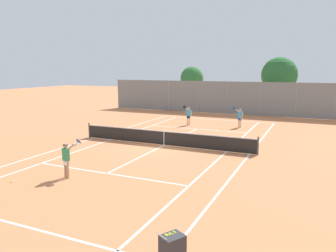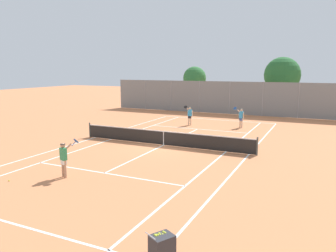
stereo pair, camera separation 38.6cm
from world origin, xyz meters
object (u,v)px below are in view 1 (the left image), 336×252
object	(u,v)px
player_near_side	(66,158)
player_far_right	(240,117)
loose_tennis_ball_1	(173,121)
tennis_net	(164,138)
player_far_left	(188,115)
tree_behind_left	(191,79)
tree_behind_right	(280,76)
loose_tennis_ball_0	(11,182)
ball_cart	(172,247)

from	to	relation	value
player_near_side	player_far_right	distance (m)	16.78
loose_tennis_ball_1	tennis_net	bearing A→B (deg)	-69.84
player_far_left	loose_tennis_ball_1	bearing A→B (deg)	149.73
player_far_left	tree_behind_left	distance (m)	13.42
player_near_side	tree_behind_right	world-z (taller)	tree_behind_right
player_far_right	loose_tennis_ball_0	bearing A→B (deg)	-109.30
loose_tennis_ball_0	player_far_right	bearing A→B (deg)	70.70
ball_cart	player_far_right	distance (m)	20.67
tree_behind_left	ball_cart	bearing A→B (deg)	-70.51
player_near_side	loose_tennis_ball_0	distance (m)	2.52
tennis_net	player_far_left	world-z (taller)	player_far_left
loose_tennis_ball_1	tree_behind_left	distance (m)	12.02
player_near_side	player_far_left	xyz separation A→B (m)	(0.01, 15.51, 0.00)
tree_behind_right	tennis_net	bearing A→B (deg)	-103.81
loose_tennis_ball_1	ball_cart	bearing A→B (deg)	-66.55
loose_tennis_ball_0	loose_tennis_ball_1	world-z (taller)	same
player_near_side	tree_behind_right	xyz separation A→B (m)	(6.24, 27.74, 3.18)
player_near_side	loose_tennis_ball_0	bearing A→B (deg)	-140.83
player_far_left	tree_behind_left	size ratio (longest dim) A/B	0.34
player_far_left	loose_tennis_ball_1	size ratio (longest dim) A/B	26.88
tree_behind_right	player_far_left	bearing A→B (deg)	-116.98
tennis_net	player_far_left	xyz separation A→B (m)	(-1.29, 7.86, 0.42)
loose_tennis_ball_0	tree_behind_left	size ratio (longest dim) A/B	0.01
tennis_net	ball_cart	bearing A→B (deg)	-64.15
player_near_side	tree_behind_left	distance (m)	28.38
player_far_left	tree_behind_left	bearing A→B (deg)	109.23
ball_cart	loose_tennis_ball_1	world-z (taller)	ball_cart
ball_cart	player_near_side	bearing A→B (deg)	148.83
tennis_net	loose_tennis_ball_0	bearing A→B (deg)	-108.88
tree_behind_right	player_far_right	bearing A→B (deg)	-99.20
tennis_net	tree_behind_left	bearing A→B (deg)	105.49
ball_cart	loose_tennis_ball_1	xyz separation A→B (m)	(-9.10, 20.98, -0.50)
loose_tennis_ball_1	tree_behind_right	world-z (taller)	tree_behind_right
tennis_net	loose_tennis_ball_1	size ratio (longest dim) A/B	181.82
player_far_right	loose_tennis_ball_0	size ratio (longest dim) A/B	26.88
loose_tennis_ball_0	loose_tennis_ball_1	distance (m)	18.19
tennis_net	player_near_side	world-z (taller)	player_near_side
tennis_net	ball_cart	xyz separation A→B (m)	(5.79, -11.94, 0.02)
tree_behind_right	ball_cart	bearing A→B (deg)	-88.48
loose_tennis_ball_1	tree_behind_right	size ratio (longest dim) A/B	0.01
player_far_right	tree_behind_left	world-z (taller)	tree_behind_left
tennis_net	ball_cart	world-z (taller)	tennis_net
player_far_right	loose_tennis_ball_1	xyz separation A→B (m)	(-6.39, 0.50, -0.89)
player_near_side	loose_tennis_ball_1	xyz separation A→B (m)	(-2.02, 16.70, -0.89)
player_far_left	loose_tennis_ball_0	world-z (taller)	player_far_left
ball_cart	tree_behind_left	world-z (taller)	tree_behind_left
player_near_side	tree_behind_right	size ratio (longest dim) A/B	0.29
ball_cart	player_far_left	distance (m)	21.03
player_far_right	tree_behind_right	distance (m)	12.12
tennis_net	loose_tennis_ball_1	bearing A→B (deg)	110.16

